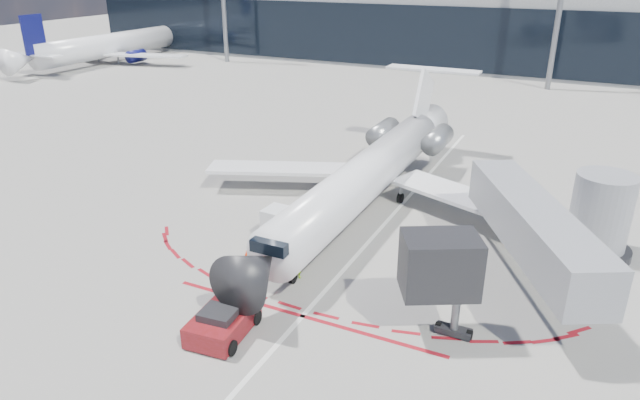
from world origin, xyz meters
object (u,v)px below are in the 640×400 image
at_px(uld_container, 279,225).
at_px(ramp_worker, 296,263).
at_px(regional_jet, 372,171).
at_px(pushback_tug, 223,322).

bearing_deg(uld_container, ramp_worker, -45.89).
relative_size(regional_jet, pushback_tug, 5.53).
xyz_separation_m(ramp_worker, uld_container, (-2.98, 3.42, 0.12)).
bearing_deg(uld_container, pushback_tug, -72.60).
bearing_deg(pushback_tug, ramp_worker, 78.60).
bearing_deg(pushback_tug, uld_container, 99.01).
relative_size(pushback_tug, uld_container, 2.51).
height_order(pushback_tug, uld_container, uld_container).
height_order(regional_jet, pushback_tug, regional_jet).
bearing_deg(ramp_worker, uld_container, -56.90).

